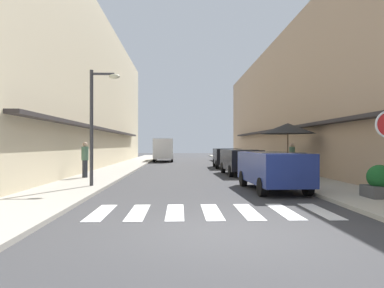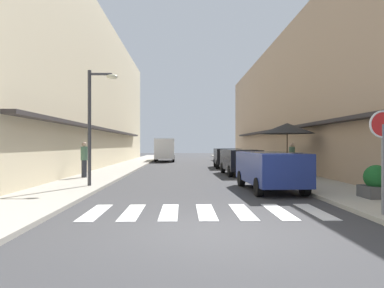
{
  "view_description": "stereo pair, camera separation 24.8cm",
  "coord_description": "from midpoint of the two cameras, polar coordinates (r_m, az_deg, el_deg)",
  "views": [
    {
      "loc": [
        -0.83,
        -6.78,
        1.75
      ],
      "look_at": [
        -0.04,
        15.44,
        1.79
      ],
      "focal_mm": 32.17,
      "sensor_mm": 36.0,
      "label": 1
    },
    {
      "loc": [
        -0.58,
        -6.79,
        1.75
      ],
      "look_at": [
        -0.04,
        15.44,
        1.79
      ],
      "focal_mm": 32.17,
      "sensor_mm": 36.0,
      "label": 2
    }
  ],
  "objects": [
    {
      "name": "pedestrian_walking_far",
      "position": [
        21.09,
        16.57,
        -2.06
      ],
      "size": [
        0.34,
        0.34,
        1.73
      ],
      "rotation": [
        0.0,
        0.0,
        5.93
      ],
      "color": "#282B33",
      "rests_on": "sidewalk_right"
    },
    {
      "name": "parked_car_near",
      "position": [
        13.38,
        13.31,
        -3.65
      ],
      "size": [
        1.95,
        4.37,
        1.47
      ],
      "color": "navy",
      "rests_on": "ground_plane"
    },
    {
      "name": "cafe_umbrella",
      "position": [
        18.53,
        15.87,
        2.48
      ],
      "size": [
        2.79,
        2.79,
        2.75
      ],
      "color": "#262626",
      "rests_on": "sidewalk_right"
    },
    {
      "name": "building_row_right",
      "position": [
        27.17,
        19.31,
        6.43
      ],
      "size": [
        5.5,
        40.92,
        9.69
      ],
      "color": "tan",
      "rests_on": "ground_plane"
    },
    {
      "name": "delivery_van",
      "position": [
        36.08,
        -4.32,
        -0.66
      ],
      "size": [
        2.11,
        5.45,
        2.37
      ],
      "color": "silver",
      "rests_on": "ground_plane"
    },
    {
      "name": "parked_car_far",
      "position": [
        26.12,
        6.06,
        -1.93
      ],
      "size": [
        1.89,
        3.96,
        1.47
      ],
      "color": "black",
      "rests_on": "ground_plane"
    },
    {
      "name": "ground_plane",
      "position": [
        24.16,
        0.27,
        -4.26
      ],
      "size": [
        95.13,
        95.13,
        0.0
      ],
      "primitive_type": "plane",
      "color": "#38383A"
    },
    {
      "name": "street_lamp",
      "position": [
        14.26,
        -15.34,
        4.86
      ],
      "size": [
        1.19,
        0.28,
        4.6
      ],
      "color": "#38383D",
      "rests_on": "sidewalk_left"
    },
    {
      "name": "pedestrian_walking_near",
      "position": [
        17.93,
        -17.07,
        -2.32
      ],
      "size": [
        0.34,
        0.34,
        1.77
      ],
      "rotation": [
        0.0,
        0.0,
        3.7
      ],
      "color": "#282B33",
      "rests_on": "sidewalk_left"
    },
    {
      "name": "planter_corner",
      "position": [
        12.08,
        28.79,
        -5.64
      ],
      "size": [
        0.84,
        0.84,
        1.01
      ],
      "color": "#4C4C4C",
      "rests_on": "sidewalk_right"
    },
    {
      "name": "parked_car_mid",
      "position": [
        20.11,
        8.31,
        -2.47
      ],
      "size": [
        1.91,
        4.22,
        1.47
      ],
      "color": "black",
      "rests_on": "ground_plane"
    },
    {
      "name": "building_row_left",
      "position": [
        26.81,
        -19.27,
        8.3
      ],
      "size": [
        5.5,
        40.92,
        11.35
      ],
      "color": "beige",
      "rests_on": "ground_plane"
    },
    {
      "name": "crosswalk",
      "position": [
        9.09,
        3.13,
        -11.17
      ],
      "size": [
        6.15,
        2.2,
        0.01
      ],
      "color": "silver",
      "rests_on": "ground_plane"
    },
    {
      "name": "round_street_sign",
      "position": [
        9.18,
        29.78,
        1.31
      ],
      "size": [
        0.65,
        0.07,
        2.43
      ],
      "color": "slate",
      "rests_on": "sidewalk_right"
    },
    {
      "name": "sidewalk_left",
      "position": [
        24.53,
        -11.61,
        -4.06
      ],
      "size": [
        2.61,
        60.54,
        0.12
      ],
      "primitive_type": "cube",
      "color": "#9E998E",
      "rests_on": "ground_plane"
    },
    {
      "name": "sidewalk_right",
      "position": [
        24.82,
        12.01,
        -4.01
      ],
      "size": [
        2.61,
        60.54,
        0.12
      ],
      "primitive_type": "cube",
      "color": "#ADA899",
      "rests_on": "ground_plane"
    }
  ]
}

